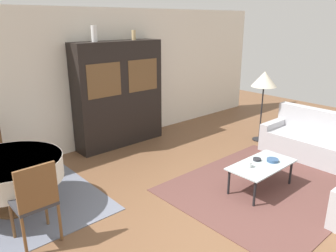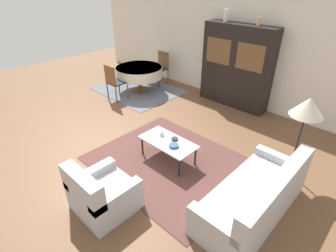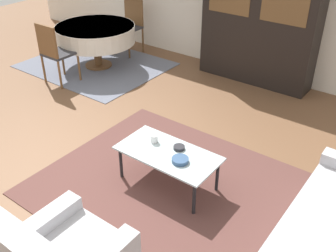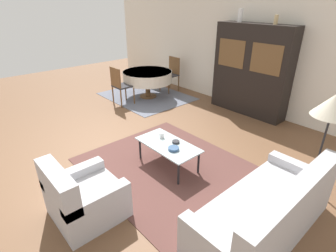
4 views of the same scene
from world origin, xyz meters
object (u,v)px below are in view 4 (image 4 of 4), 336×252
display_cabinet (251,71)px  bowl_small (176,142)px  dining_chair_far (171,72)px  coffee_table (168,146)px  bowl (174,149)px  armchair (83,198)px  dining_chair_near (120,84)px  vase_tall (240,15)px  dining_table (147,77)px  vase_short (276,20)px  floor_lamp (333,108)px  cup (162,135)px  couch (267,213)px

display_cabinet → bowl_small: size_ratio=17.11×
dining_chair_far → display_cabinet: bearing=-174.4°
coffee_table → dining_chair_far: (-3.00, 2.80, 0.20)m
bowl → armchair: bearing=-92.0°
dining_chair_near → vase_tall: vase_tall is taller
dining_table → vase_tall: bearing=29.6°
armchair → display_cabinet: display_cabinet is taller
coffee_table → armchair: bearing=-84.8°
armchair → display_cabinet: bearing=97.7°
armchair → coffee_table: 1.58m
bowl → vase_short: 3.57m
bowl_small → vase_tall: vase_tall is taller
armchair → floor_lamp: (1.71, 2.81, 0.98)m
display_cabinet → cup: display_cabinet is taller
couch → dining_table: (-4.83, 1.96, 0.30)m
dining_table → dining_chair_far: bearing=90.0°
display_cabinet → bowl_small: display_cabinet is taller
bowl_small → vase_short: 3.41m
armchair → bowl_small: (-0.09, 1.70, 0.14)m
couch → vase_tall: bearing=41.7°
armchair → cup: (-0.38, 1.64, 0.16)m
bowl → vase_tall: size_ratio=0.61×
couch → dining_chair_far: size_ratio=1.98×
dining_chair_far → cup: size_ratio=11.15×
display_cabinet → vase_tall: (-0.47, 0.00, 1.19)m
bowl_small → vase_tall: 3.58m
cup → dining_chair_far: bearing=135.2°
vase_tall → display_cabinet: bearing=-0.1°
armchair → vase_short: size_ratio=4.42×
display_cabinet → dining_chair_far: 2.57m
dining_table → bowl_small: 3.53m
vase_tall → dining_table: bearing=-150.4°
armchair → vase_tall: size_ratio=2.88×
coffee_table → dining_chair_near: bearing=161.9°
couch → vase_short: size_ratio=10.60×
cup → coffee_table: bearing=-15.7°
display_cabinet → dining_chair_far: (-2.51, -0.25, -0.47)m
display_cabinet → bowl: 3.24m
couch → dining_table: 5.22m
dining_table → vase_short: vase_short is taller
floor_lamp → bowl_small: (-1.80, -1.11, -0.85)m
coffee_table → dining_table: bearing=147.7°
bowl → vase_tall: vase_tall is taller
vase_short → dining_chair_far: bearing=-175.1°
cup → vase_tall: (-0.71, 2.99, 1.77)m
dining_chair_far → vase_tall: size_ratio=3.48×
coffee_table → cup: bearing=164.3°
couch → bowl: 1.64m
coffee_table → dining_chair_near: dining_chair_near is taller
display_cabinet → floor_lamp: display_cabinet is taller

